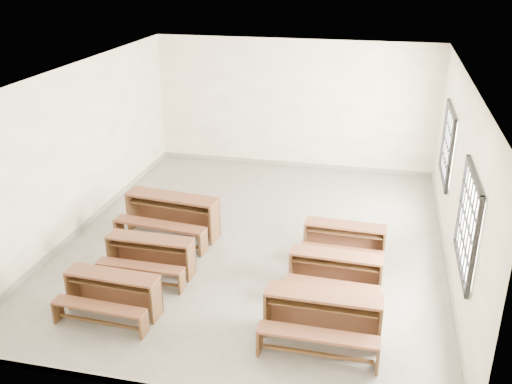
% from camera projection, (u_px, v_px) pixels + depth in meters
% --- Properties ---
extents(room, '(8.50, 8.50, 3.20)m').
position_uv_depth(room, '(261.00, 133.00, 10.06)').
color(room, gray).
rests_on(room, ground).
extents(desk_set_0, '(1.48, 0.82, 0.65)m').
position_uv_depth(desk_set_0, '(112.00, 291.00, 8.58)').
color(desk_set_0, brown).
rests_on(desk_set_0, ground).
extents(desk_set_1, '(1.48, 0.78, 0.66)m').
position_uv_depth(desk_set_1, '(150.00, 253.00, 9.64)').
color(desk_set_1, brown).
rests_on(desk_set_1, ground).
extents(desk_set_2, '(1.89, 1.12, 0.81)m').
position_uv_depth(desk_set_2, '(171.00, 213.00, 10.93)').
color(desk_set_2, brown).
rests_on(desk_set_2, ground).
extents(desk_set_3, '(1.64, 0.86, 0.74)m').
position_uv_depth(desk_set_3, '(322.00, 315.00, 7.94)').
color(desk_set_3, brown).
rests_on(desk_set_3, ground).
extents(desk_set_4, '(1.50, 0.81, 0.66)m').
position_uv_depth(desk_set_4, '(335.00, 270.00, 9.12)').
color(desk_set_4, brown).
rests_on(desk_set_4, ground).
extents(desk_set_5, '(1.46, 0.79, 0.65)m').
position_uv_depth(desk_set_5, '(344.00, 239.00, 10.14)').
color(desk_set_5, brown).
rests_on(desk_set_5, ground).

